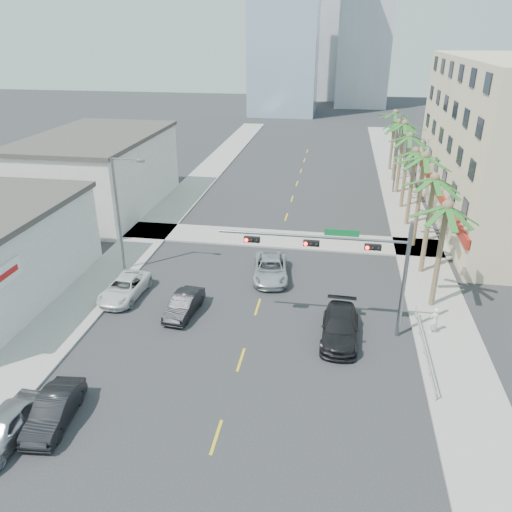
% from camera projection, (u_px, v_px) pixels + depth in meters
% --- Properties ---
extents(ground, '(260.00, 260.00, 0.00)m').
position_uv_depth(ground, '(226.00, 407.00, 24.83)').
color(ground, '#262628').
rests_on(ground, ground).
extents(sidewalk_right, '(4.00, 120.00, 0.15)m').
position_uv_depth(sidewalk_right, '(421.00, 257.00, 40.98)').
color(sidewalk_right, gray).
rests_on(sidewalk_right, ground).
extents(sidewalk_left, '(4.00, 120.00, 0.15)m').
position_uv_depth(sidewalk_left, '(143.00, 239.00, 44.53)').
color(sidewalk_left, gray).
rests_on(sidewalk_left, ground).
extents(sidewalk_cross, '(80.00, 4.00, 0.15)m').
position_uv_depth(sidewalk_cross, '(279.00, 239.00, 44.55)').
color(sidewalk_cross, gray).
rests_on(sidewalk_cross, ground).
extents(building_left_far, '(11.00, 18.00, 7.20)m').
position_uv_depth(building_left_far, '(99.00, 174.00, 51.35)').
color(building_left_far, beige).
rests_on(building_left_far, ground).
extents(tower_far_center, '(16.00, 16.00, 42.00)m').
position_uv_depth(tower_far_center, '(317.00, 13.00, 128.77)').
color(tower_far_center, '#ADADB2').
rests_on(tower_far_center, ground).
extents(traffic_signal_mast, '(11.12, 0.54, 7.20)m').
position_uv_depth(traffic_signal_mast, '(350.00, 257.00, 29.01)').
color(traffic_signal_mast, slate).
rests_on(traffic_signal_mast, ground).
extents(palm_tree_0, '(4.80, 4.80, 7.80)m').
position_uv_depth(palm_tree_0, '(447.00, 207.00, 30.95)').
color(palm_tree_0, brown).
rests_on(palm_tree_0, ground).
extents(palm_tree_1, '(4.80, 4.80, 8.16)m').
position_uv_depth(palm_tree_1, '(435.00, 179.00, 35.47)').
color(palm_tree_1, brown).
rests_on(palm_tree_1, ground).
extents(palm_tree_2, '(4.80, 4.80, 8.52)m').
position_uv_depth(palm_tree_2, '(425.00, 158.00, 39.99)').
color(palm_tree_2, brown).
rests_on(palm_tree_2, ground).
extents(palm_tree_3, '(4.80, 4.80, 7.80)m').
position_uv_depth(palm_tree_3, '(416.00, 152.00, 44.95)').
color(palm_tree_3, brown).
rests_on(palm_tree_3, ground).
extents(palm_tree_4, '(4.80, 4.80, 8.16)m').
position_uv_depth(palm_tree_4, '(410.00, 137.00, 49.47)').
color(palm_tree_4, brown).
rests_on(palm_tree_4, ground).
extents(palm_tree_5, '(4.80, 4.80, 8.52)m').
position_uv_depth(palm_tree_5, '(405.00, 124.00, 54.00)').
color(palm_tree_5, brown).
rests_on(palm_tree_5, ground).
extents(palm_tree_6, '(4.80, 4.80, 7.80)m').
position_uv_depth(palm_tree_6, '(399.00, 123.00, 58.95)').
color(palm_tree_6, brown).
rests_on(palm_tree_6, ground).
extents(palm_tree_7, '(4.80, 4.80, 8.16)m').
position_uv_depth(palm_tree_7, '(396.00, 113.00, 63.48)').
color(palm_tree_7, brown).
rests_on(palm_tree_7, ground).
extents(streetlight_left, '(2.55, 0.25, 9.00)m').
position_uv_depth(streetlight_left, '(120.00, 209.00, 36.92)').
color(streetlight_left, slate).
rests_on(streetlight_left, ground).
extents(streetlight_right, '(2.55, 0.25, 9.00)m').
position_uv_depth(streetlight_right, '(396.00, 149.00, 55.22)').
color(streetlight_right, slate).
rests_on(streetlight_right, ground).
extents(guardrail, '(0.08, 8.08, 1.00)m').
position_uv_depth(guardrail, '(425.00, 347.00, 28.41)').
color(guardrail, silver).
rests_on(guardrail, ground).
extents(car_parked_near, '(2.07, 4.67, 1.56)m').
position_uv_depth(car_parked_near, '(4.00, 427.00, 22.53)').
color(car_parked_near, '#AAABAF').
rests_on(car_parked_near, ground).
extents(car_parked_mid, '(1.95, 4.50, 1.44)m').
position_uv_depth(car_parked_mid, '(54.00, 410.00, 23.62)').
color(car_parked_mid, black).
rests_on(car_parked_mid, ground).
extents(car_parked_far, '(2.56, 5.11, 1.39)m').
position_uv_depth(car_parked_far, '(125.00, 288.00, 34.79)').
color(car_parked_far, silver).
rests_on(car_parked_far, ground).
extents(car_lane_left, '(1.86, 4.32, 1.38)m').
position_uv_depth(car_lane_left, '(184.00, 304.00, 32.74)').
color(car_lane_left, black).
rests_on(car_lane_left, ground).
extents(car_lane_center, '(3.19, 5.72, 1.51)m').
position_uv_depth(car_lane_center, '(271.00, 269.00, 37.49)').
color(car_lane_center, silver).
rests_on(car_lane_center, ground).
extents(car_lane_right, '(2.33, 5.45, 1.57)m').
position_uv_depth(car_lane_right, '(340.00, 327.00, 30.06)').
color(car_lane_right, black).
rests_on(car_lane_right, ground).
extents(pedestrian, '(0.74, 0.65, 1.72)m').
position_uv_depth(pedestrian, '(434.00, 320.00, 30.36)').
color(pedestrian, white).
rests_on(pedestrian, sidewalk_right).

